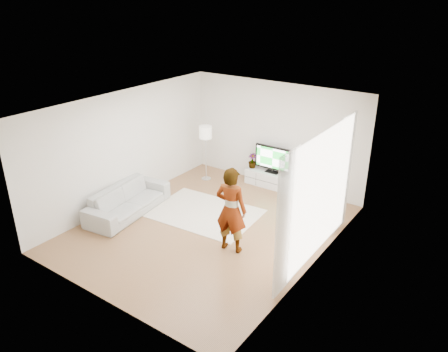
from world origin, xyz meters
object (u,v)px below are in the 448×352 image
Objects in this scene: television at (273,159)px; floor_lamp at (206,135)px; media_console at (271,180)px; rug at (204,213)px; player at (231,210)px; sofa at (128,200)px.

floor_lamp is at bearing -160.67° from television.
television is (0.00, 0.03, 0.60)m from media_console.
rug is 1.38× the size of player.
player reaches higher than floor_lamp.
sofa is at bearing -6.44° from player.
television reaches higher than sofa.
television is 3.92m from sofa.
floor_lamp reaches higher than media_console.
rug is at bearing -54.14° from floor_lamp.
rug is (-0.56, -2.25, -0.20)m from media_console.
rug is 2.43m from floor_lamp.
rug is at bearing -104.03° from media_console.
player is at bearing -33.55° from rug.
sofa is (-2.06, -3.30, -0.48)m from television.
player reaches higher than television.
rug is (-0.56, -2.28, -0.80)m from television.
rug is 1.92m from player.
rug is 1.62× the size of floor_lamp.
player is 1.18× the size of floor_lamp.
sofa is at bearing -122.26° from media_console.
player is at bearing -95.90° from sofa.
floor_lamp is at bearing -161.47° from media_console.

